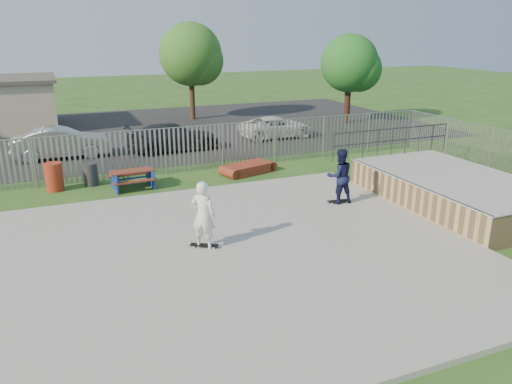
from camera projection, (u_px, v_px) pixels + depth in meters
name	position (u px, v px, depth m)	size (l,w,h in m)	color
ground	(205.00, 262.00, 13.48)	(120.00, 120.00, 0.00)	#27531C
concrete_slab	(205.00, 259.00, 13.45)	(15.00, 12.00, 0.15)	gray
quarter_pipe	(453.00, 190.00, 17.69)	(5.50, 7.05, 2.19)	tan
fence	(193.00, 178.00, 17.56)	(26.04, 16.02, 2.00)	gray
picnic_table	(133.00, 179.00, 19.69)	(1.77, 1.49, 0.72)	maroon
funbox	(248.00, 168.00, 21.78)	(2.29, 1.60, 0.42)	maroon
trash_bin_red	(54.00, 177.00, 19.32)	(0.66, 0.66, 1.10)	maroon
trash_bin_grey	(91.00, 174.00, 19.99)	(0.55, 0.55, 0.92)	#29292B
parking_lot	(113.00, 133.00, 30.15)	(40.00, 18.00, 0.02)	black
car_silver	(61.00, 143.00, 24.16)	(1.59, 4.56, 1.50)	#ABABB0
car_dark	(173.00, 137.00, 25.69)	(1.94, 4.78, 1.39)	black
car_white	(277.00, 127.00, 28.81)	(2.00, 4.35, 1.21)	silver
tree_mid	(190.00, 54.00, 33.62)	(4.23, 4.23, 6.53)	#442E1B
tree_right	(349.00, 64.00, 32.46)	(3.75, 3.75, 5.79)	#381F16
skateboard_a	(338.00, 201.00, 17.66)	(0.82, 0.29, 0.08)	black
skateboard_b	(204.00, 246.00, 14.02)	(0.79, 0.58, 0.08)	black
skater_navy	(340.00, 176.00, 17.37)	(0.94, 0.73, 1.94)	#12153A
skater_white	(203.00, 215.00, 13.73)	(0.71, 0.46, 1.94)	white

